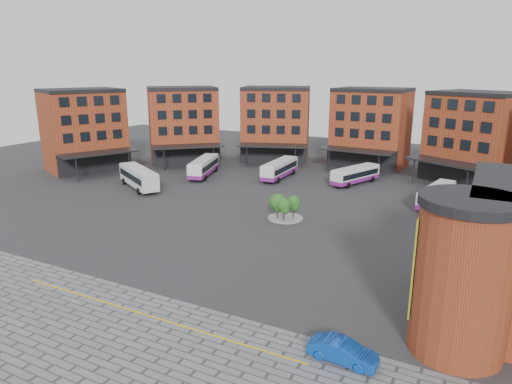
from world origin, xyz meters
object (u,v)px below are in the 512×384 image
at_px(bus_f, 476,205).
at_px(bus_c, 280,169).
at_px(tree_island, 284,205).
at_px(blue_car, 343,351).
at_px(bus_b, 204,167).
at_px(bus_d, 355,175).
at_px(bus_e, 437,195).
at_px(bus_a, 139,176).

bearing_deg(bus_f, bus_c, -141.54).
xyz_separation_m(tree_island, blue_car, (14.83, -24.26, -1.11)).
bearing_deg(blue_car, bus_f, -7.08).
relative_size(bus_b, bus_d, 1.11).
distance_m(bus_d, bus_f, 20.64).
height_order(bus_c, bus_d, bus_c).
height_order(bus_e, blue_car, bus_e).
distance_m(bus_a, bus_d, 34.43).
height_order(bus_d, blue_car, bus_d).
bearing_deg(bus_e, bus_c, 179.91).
bearing_deg(blue_car, bus_e, 0.91).
bearing_deg(bus_f, bus_e, -158.05).
height_order(bus_b, bus_e, bus_b).
xyz_separation_m(tree_island, bus_d, (2.98, 21.72, -0.33)).
bearing_deg(tree_island, blue_car, -58.56).
bearing_deg(tree_island, bus_a, 172.27).
xyz_separation_m(bus_a, bus_b, (4.36, 11.66, -0.24)).
bearing_deg(bus_e, bus_d, 162.86).
bearing_deg(tree_island, bus_d, 82.18).
bearing_deg(bus_c, blue_car, -62.35).
xyz_separation_m(bus_d, blue_car, (11.85, -45.99, -0.78)).
relative_size(bus_a, bus_f, 1.14).
bearing_deg(bus_b, bus_a, -127.40).
distance_m(bus_a, bus_b, 12.45).
distance_m(bus_e, bus_f, 5.82).
distance_m(tree_island, bus_b, 26.68).
bearing_deg(bus_e, bus_b, -169.82).
bearing_deg(bus_b, bus_e, -17.65).
xyz_separation_m(bus_e, blue_car, (-1.24, -39.01, -0.78)).
bearing_deg(bus_d, bus_f, -7.07).
bearing_deg(bus_d, bus_c, -149.08).
bearing_deg(bus_d, bus_b, -143.53).
height_order(tree_island, bus_d, tree_island).
bearing_deg(bus_d, bus_a, -126.31).
relative_size(bus_a, bus_d, 1.10).
relative_size(bus_b, blue_car, 2.50).
distance_m(bus_b, bus_c, 13.17).
xyz_separation_m(tree_island, bus_a, (-26.27, 3.57, 0.06)).
height_order(bus_b, bus_f, bus_b).
relative_size(tree_island, bus_c, 0.41).
bearing_deg(bus_b, bus_f, -21.57).
relative_size(bus_c, bus_e, 1.05).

